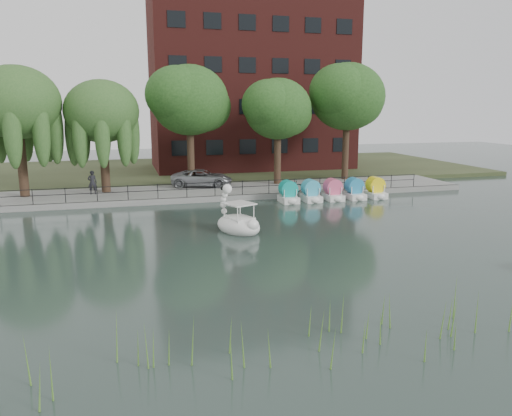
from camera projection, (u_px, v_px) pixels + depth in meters
name	position (u px, v px, depth m)	size (l,w,h in m)	color
ground_plane	(268.00, 253.00, 23.03)	(120.00, 120.00, 0.00)	#374842
promenade	(208.00, 192.00, 38.11)	(40.00, 6.00, 0.40)	gray
kerb	(216.00, 199.00, 35.32)	(40.00, 0.25, 0.40)	gray
land_strip	(185.00, 170.00, 51.35)	(60.00, 22.00, 0.36)	#47512D
railing	(215.00, 185.00, 35.32)	(32.00, 0.05, 1.00)	black
apartment_building	(251.00, 79.00, 51.28)	(20.00, 10.07, 18.00)	#4C1E16
willow_left	(16.00, 103.00, 33.89)	(5.88, 5.88, 9.01)	#473323
willow_mid	(102.00, 112.00, 35.91)	(5.32, 5.32, 8.15)	#473323
broadleaf_center	(189.00, 101.00, 38.37)	(6.00, 6.00, 9.25)	#473323
broadleaf_right	(278.00, 109.00, 39.84)	(5.40, 5.40, 8.32)	#473323
broadleaf_far	(347.00, 97.00, 42.25)	(6.30, 6.30, 9.71)	#473323
minivan	(202.00, 177.00, 39.45)	(5.54, 2.55, 1.54)	gray
bicycle	(290.00, 185.00, 37.10)	(1.72, 0.60, 1.00)	gray
pedestrian	(92.00, 181.00, 35.83)	(0.71, 0.48, 1.98)	black
swan_boat	(238.00, 222.00, 26.87)	(2.88, 3.43, 2.48)	white
pedal_boat_row	(333.00, 192.00, 35.93)	(7.95, 1.70, 1.40)	white
reed_bank	(428.00, 319.00, 14.45)	(24.00, 2.40, 1.20)	#669938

